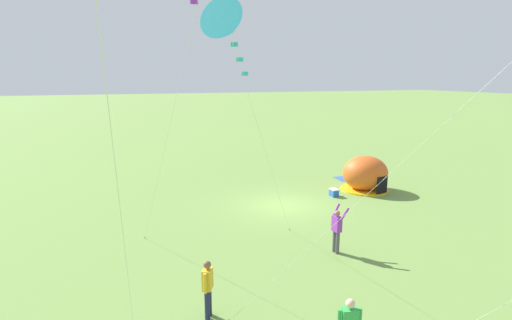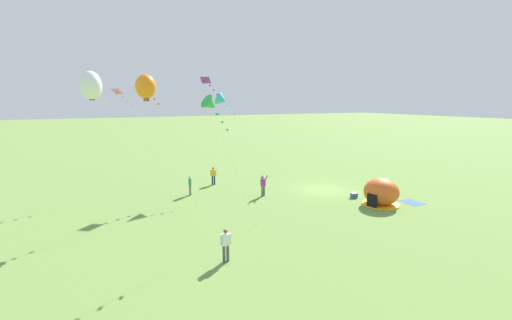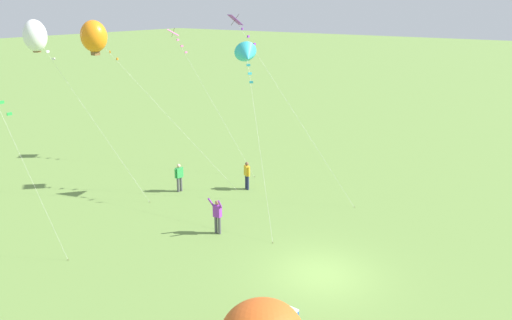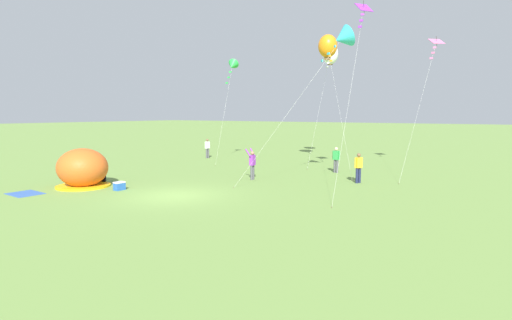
# 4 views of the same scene
# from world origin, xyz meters

# --- Properties ---
(ground_plane) EXTENTS (300.00, 300.00, 0.00)m
(ground_plane) POSITION_xyz_m (0.00, 0.00, 0.00)
(ground_plane) COLOR olive
(cooler_box) EXTENTS (0.39, 0.54, 0.44)m
(cooler_box) POSITION_xyz_m (-3.41, -0.54, 0.22)
(cooler_box) COLOR #2659B2
(cooler_box) RESTS_ON ground
(person_center_field) EXTENTS (0.40, 0.53, 1.72)m
(person_center_field) POSITION_xyz_m (6.26, 8.35, 0.96)
(person_center_field) COLOR #1E2347
(person_center_field) RESTS_ON ground
(person_watching_sky) EXTENTS (0.57, 0.33, 1.72)m
(person_watching_sky) POSITION_xyz_m (3.66, 11.42, 0.96)
(person_watching_sky) COLOR #4C4C51
(person_watching_sky) RESTS_ON ground
(person_flying_kite) EXTENTS (0.50, 0.68, 1.89)m
(person_flying_kite) POSITION_xyz_m (0.54, 5.97, 1.00)
(person_flying_kite) COLOR #4C4C51
(person_flying_kite) RESTS_ON ground
(kite_pink) EXTENTS (1.14, 7.62, 9.15)m
(kite_pink) POSITION_xyz_m (8.71, 15.99, 8.51)
(kite_pink) COLOR silver
(kite_pink) RESTS_ON ground
(kite_white) EXTENTS (2.05, 7.64, 9.88)m
(kite_white) POSITION_xyz_m (0.05, 18.60, 8.97)
(kite_white) COLOR silver
(kite_white) RESTS_ON ground
(kite_orange) EXTENTS (5.18, 7.03, 9.87)m
(kite_orange) POSITION_xyz_m (1.33, 15.06, 9.00)
(kite_orange) COLOR silver
(kite_orange) RESTS_ON ground
(kite_purple) EXTENTS (1.81, 7.67, 10.19)m
(kite_purple) POSITION_xyz_m (6.13, 8.67, 9.50)
(kite_purple) COLOR silver
(kite_purple) RESTS_ON ground
(kite_cyan) EXTENTS (5.04, 5.36, 8.80)m
(kite_cyan) POSITION_xyz_m (5.36, 7.66, 8.07)
(kite_cyan) COLOR silver
(kite_cyan) RESTS_ON ground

